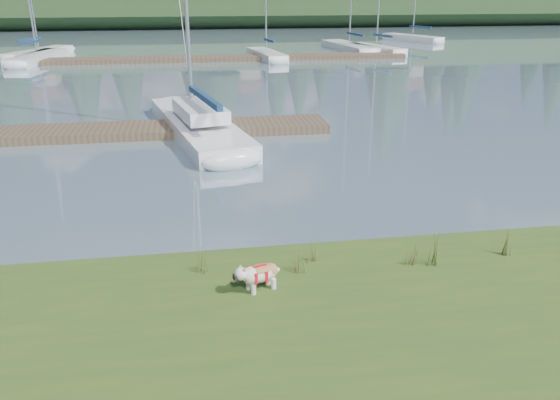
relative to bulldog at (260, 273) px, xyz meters
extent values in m
plane|color=gray|center=(-0.03, 33.07, -0.65)|extent=(200.00, 200.00, 0.00)
cube|color=black|center=(-0.03, 76.07, 1.85)|extent=(200.00, 20.00, 5.00)
cylinder|color=silver|center=(-0.12, -0.14, -0.21)|extent=(0.09, 0.09, 0.18)
cylinder|color=silver|center=(-0.18, 0.03, -0.21)|extent=(0.09, 0.09, 0.18)
cylinder|color=silver|center=(0.23, -0.02, -0.21)|extent=(0.09, 0.09, 0.18)
cylinder|color=silver|center=(0.17, 0.16, -0.21)|extent=(0.09, 0.09, 0.18)
ellipsoid|color=silver|center=(0.03, 0.01, -0.02)|extent=(0.67, 0.49, 0.29)
ellipsoid|color=#AD7941|center=(0.03, 0.01, 0.08)|extent=(0.49, 0.41, 0.10)
ellipsoid|color=silver|center=(-0.32, -0.11, 0.08)|extent=(0.27, 0.28, 0.21)
cube|color=black|center=(-0.40, -0.14, 0.04)|extent=(0.10, 0.12, 0.08)
cube|color=white|center=(-0.79, 11.87, -0.43)|extent=(3.72, 8.81, 0.70)
ellipsoid|color=white|center=(-1.70, 16.06, -0.43)|extent=(2.33, 2.69, 0.70)
cube|color=navy|center=(-0.52, 10.62, 0.90)|extent=(1.02, 3.86, 0.20)
cube|color=white|center=(-0.69, 11.39, 0.30)|extent=(2.00, 3.34, 0.45)
cube|color=#4C3D2C|center=(-4.03, 12.07, -0.50)|extent=(16.00, 2.00, 0.30)
cube|color=#4C3D2C|center=(1.97, 33.07, -0.50)|extent=(26.00, 2.20, 0.30)
cube|color=white|center=(-12.26, 37.26, -0.43)|extent=(3.92, 7.09, 0.70)
ellipsoid|color=white|center=(-11.04, 40.53, -0.43)|extent=(2.09, 2.31, 0.70)
cube|color=navy|center=(-12.59, 36.37, 0.75)|extent=(1.15, 2.67, 0.20)
cube|color=white|center=(-11.68, 34.34, -0.43)|extent=(2.74, 7.69, 0.70)
ellipsoid|color=white|center=(-11.16, 38.07, -0.43)|extent=(1.91, 2.26, 0.70)
cube|color=navy|center=(-11.82, 33.32, 0.75)|extent=(0.61, 2.99, 0.20)
cube|color=white|center=(4.68, 33.39, -0.43)|extent=(2.34, 6.54, 0.70)
ellipsoid|color=white|center=(4.23, 36.56, -0.43)|extent=(1.63, 1.92, 0.70)
cube|color=navy|center=(4.80, 32.53, 0.75)|extent=(0.55, 2.55, 0.20)
cube|color=white|center=(12.31, 37.92, -0.43)|extent=(2.90, 8.23, 0.70)
ellipsoid|color=white|center=(11.76, 41.91, -0.43)|extent=(2.04, 2.41, 0.70)
cube|color=navy|center=(12.45, 36.83, 0.75)|extent=(0.63, 3.20, 0.20)
cube|color=white|center=(14.01, 35.96, -0.43)|extent=(3.22, 6.39, 0.70)
ellipsoid|color=white|center=(13.08, 38.94, -0.43)|extent=(1.81, 2.03, 0.70)
cube|color=navy|center=(14.26, 35.14, 0.75)|extent=(0.93, 2.43, 0.20)
cube|color=white|center=(20.76, 45.09, -0.43)|extent=(4.22, 6.73, 0.70)
ellipsoid|color=white|center=(19.34, 48.13, -0.43)|extent=(2.10, 2.28, 0.70)
cube|color=navy|center=(21.15, 44.25, 0.75)|extent=(1.31, 2.51, 0.20)
cone|color=#475B23|center=(0.73, 0.51, -0.07)|extent=(0.03, 0.03, 0.46)
cone|color=brown|center=(0.84, 0.44, -0.12)|extent=(0.03, 0.03, 0.37)
cone|color=#475B23|center=(0.79, 0.54, -0.05)|extent=(0.03, 0.03, 0.51)
cone|color=brown|center=(0.87, 0.48, -0.14)|extent=(0.03, 0.03, 0.32)
cone|color=#475B23|center=(0.75, 0.43, -0.09)|extent=(0.03, 0.03, 0.42)
cone|color=#475B23|center=(1.01, 0.88, -0.08)|extent=(0.03, 0.03, 0.45)
cone|color=brown|center=(1.12, 0.81, -0.12)|extent=(0.03, 0.03, 0.36)
cone|color=#475B23|center=(1.07, 0.91, -0.05)|extent=(0.03, 0.03, 0.50)
cone|color=brown|center=(1.15, 0.85, -0.14)|extent=(0.03, 0.03, 0.32)
cone|color=#475B23|center=(1.03, 0.80, -0.10)|extent=(0.03, 0.03, 0.41)
cone|color=#475B23|center=(3.08, 0.42, 0.03)|extent=(0.03, 0.03, 0.67)
cone|color=brown|center=(3.19, 0.35, -0.04)|extent=(0.03, 0.03, 0.53)
cone|color=#475B23|center=(3.14, 0.45, 0.06)|extent=(0.03, 0.03, 0.73)
cone|color=brown|center=(3.22, 0.39, -0.07)|extent=(0.03, 0.03, 0.47)
cone|color=#475B23|center=(3.10, 0.34, 0.00)|extent=(0.03, 0.03, 0.60)
cone|color=#475B23|center=(-0.96, 0.79, -0.06)|extent=(0.03, 0.03, 0.48)
cone|color=brown|center=(-0.85, 0.72, -0.11)|extent=(0.03, 0.03, 0.39)
cone|color=#475B23|center=(-0.90, 0.82, -0.04)|extent=(0.03, 0.03, 0.53)
cone|color=brown|center=(-0.82, 0.76, -0.13)|extent=(0.03, 0.03, 0.34)
cone|color=#475B23|center=(-0.94, 0.71, -0.08)|extent=(0.03, 0.03, 0.44)
cone|color=#475B23|center=(2.74, 0.46, -0.10)|extent=(0.03, 0.03, 0.41)
cone|color=brown|center=(2.85, 0.39, -0.14)|extent=(0.03, 0.03, 0.33)
cone|color=#475B23|center=(2.80, 0.49, -0.08)|extent=(0.03, 0.03, 0.45)
cone|color=brown|center=(2.88, 0.43, -0.16)|extent=(0.03, 0.03, 0.29)
cone|color=#475B23|center=(2.76, 0.38, -0.12)|extent=(0.03, 0.03, 0.37)
cone|color=#475B23|center=(4.60, 0.50, -0.06)|extent=(0.03, 0.03, 0.49)
cone|color=brown|center=(4.71, 0.43, -0.11)|extent=(0.03, 0.03, 0.39)
cone|color=#475B23|center=(4.66, 0.53, -0.03)|extent=(0.03, 0.03, 0.54)
cone|color=brown|center=(4.74, 0.47, -0.13)|extent=(0.03, 0.03, 0.34)
cone|color=#475B23|center=(4.62, 0.42, -0.08)|extent=(0.03, 0.03, 0.44)
cube|color=#33281C|center=(-0.03, 1.47, -0.58)|extent=(60.00, 0.50, 0.14)
camera|label=1|loc=(-0.92, -7.81, 4.36)|focal=35.00mm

